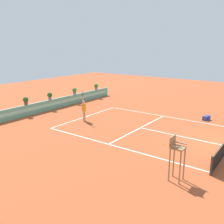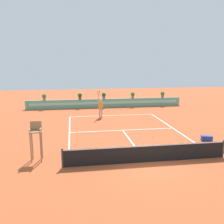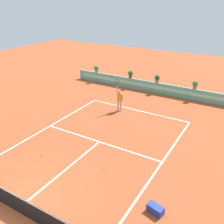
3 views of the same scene
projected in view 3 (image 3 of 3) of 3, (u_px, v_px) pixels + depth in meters
The scene contains 12 objects.
ground_plane at pixel (96, 145), 15.28m from camera, with size 60.00×60.00×0.00m, color #A84C28.
court_lines at pixel (102, 139), 15.84m from camera, with size 8.32×11.94×0.01m.
net at pixel (14, 201), 10.38m from camera, with size 8.92×0.10×1.00m.
back_wall_barrier at pixel (159, 88), 23.17m from camera, with size 18.00×0.21×1.00m.
gear_bag at pixel (155, 209), 10.43m from camera, with size 0.70×0.36×0.36m, color navy.
tennis_player at pixel (119, 98), 19.35m from camera, with size 0.59×0.34×2.58m.
tennis_ball_near_baseline at pixel (41, 155), 14.25m from camera, with size 0.07×0.07×0.07m, color #CCE033.
tennis_ball_mid_court at pixel (105, 168), 13.14m from camera, with size 0.07×0.07×0.07m, color #CCE033.
potted_plant_centre at pixel (157, 78), 22.89m from camera, with size 0.48×0.48×0.72m.
potted_plant_right at pixel (195, 84), 21.30m from camera, with size 0.48×0.48×0.72m.
potted_plant_left at pixel (130, 74), 24.16m from camera, with size 0.48×0.48×0.72m.
potted_plant_far_left at pixel (96, 68), 25.99m from camera, with size 0.48×0.48×0.72m.
Camera 3 is at (7.51, -4.68, 8.24)m, focal length 40.24 mm.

